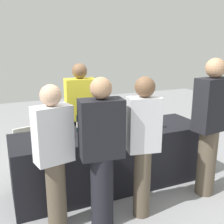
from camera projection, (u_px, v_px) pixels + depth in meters
The scene contains 19 objects.
ground_plane at pixel (112, 184), 3.75m from camera, with size 12.00×12.00×0.00m, color gray.
tasting_table at pixel (112, 158), 3.65m from camera, with size 2.58×0.77×0.79m, color black.
wine_bottle_0 at pixel (79, 123), 3.49m from camera, with size 0.07×0.07×0.31m.
wine_bottle_1 at pixel (92, 121), 3.54m from camera, with size 0.08×0.08×0.32m.
wine_bottle_2 at pixel (101, 122), 3.56m from camera, with size 0.07×0.07×0.30m.
wine_bottle_3 at pixel (106, 119), 3.64m from camera, with size 0.07×0.07×0.34m.
wine_bottle_4 at pixel (139, 115), 3.87m from camera, with size 0.06×0.06×0.32m.
wine_glass_0 at pixel (67, 130), 3.23m from camera, with size 0.07×0.07×0.14m.
wine_glass_1 at pixel (86, 130), 3.23m from camera, with size 0.06×0.06×0.14m.
wine_glass_2 at pixel (99, 131), 3.25m from camera, with size 0.06×0.06×0.13m.
wine_glass_3 at pixel (113, 126), 3.43m from camera, with size 0.07×0.07×0.13m.
wine_glass_4 at pixel (132, 122), 3.58m from camera, with size 0.07×0.07×0.14m.
wine_glass_5 at pixel (160, 121), 3.62m from camera, with size 0.07×0.07×0.14m.
server_pouring at pixel (81, 115), 4.01m from camera, with size 0.45×0.27×1.62m.
guest_0 at pixel (54, 155), 2.67m from camera, with size 0.40×0.27×1.54m.
guest_1 at pixel (102, 151), 2.72m from camera, with size 0.46×0.28×1.60m.
guest_2 at pixel (143, 143), 2.88m from camera, with size 0.37×0.25×1.58m.
guest_3 at pixel (210, 124), 3.30m from camera, with size 0.45×0.28×1.74m.
menu_board at pixel (35, 148), 4.06m from camera, with size 0.61×0.03×0.72m, color white.
Camera 1 is at (-1.35, -3.10, 1.92)m, focal length 43.30 mm.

